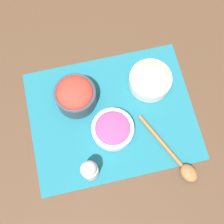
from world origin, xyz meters
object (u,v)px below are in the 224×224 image
object	(u,v)px
cucumber_bowl	(150,79)
wooden_spoon	(180,162)
tomato_bowl	(75,95)
pepper_shaker	(90,170)
onion_bowl	(113,129)

from	to	relation	value
cucumber_bowl	wooden_spoon	size ratio (longest dim) A/B	0.55
tomato_bowl	cucumber_bowl	bearing A→B (deg)	-179.12
tomato_bowl	wooden_spoon	bearing A→B (deg)	134.39
cucumber_bowl	pepper_shaker	world-z (taller)	pepper_shaker
tomato_bowl	pepper_shaker	xyz separation A→B (m)	(0.00, 0.23, 0.00)
tomato_bowl	pepper_shaker	size ratio (longest dim) A/B	1.25
onion_bowl	wooden_spoon	distance (m)	0.22
wooden_spoon	tomato_bowl	bearing A→B (deg)	-45.61
cucumber_bowl	wooden_spoon	bearing A→B (deg)	94.21
cucumber_bowl	tomato_bowl	size ratio (longest dim) A/B	1.05
cucumber_bowl	pepper_shaker	bearing A→B (deg)	44.27
onion_bowl	tomato_bowl	world-z (taller)	tomato_bowl
onion_bowl	tomato_bowl	distance (m)	0.15
onion_bowl	cucumber_bowl	distance (m)	0.19
onion_bowl	wooden_spoon	xyz separation A→B (m)	(-0.17, 0.14, -0.02)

